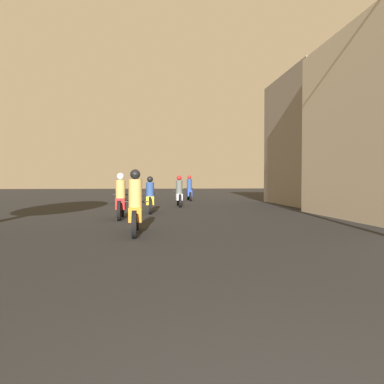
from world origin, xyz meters
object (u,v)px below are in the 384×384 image
Objects in this scene: motorcycle_green at (119,192)px; motorcycle_yellow at (150,198)px; motorcycle_silver at (179,194)px; motorcycle_blue at (189,191)px; motorcycle_orange at (135,208)px; building_right_far at (328,141)px; motorcycle_red at (121,200)px.

motorcycle_yellow is at bearing -78.89° from motorcycle_green.
motorcycle_silver is 0.95× the size of motorcycle_blue.
motorcycle_orange is 0.30× the size of building_right_far.
motorcycle_orange is at bearing -92.67° from motorcycle_blue.
motorcycle_orange is 1.01× the size of motorcycle_blue.
motorcycle_yellow is at bearing -97.51° from motorcycle_blue.
motorcycle_silver is 0.28× the size of building_right_far.
motorcycle_blue reaches higher than motorcycle_yellow.
building_right_far is at bearing 35.21° from motorcycle_red.
motorcycle_blue is at bearing 146.51° from building_right_far.
motorcycle_orange is 1.07× the size of motorcycle_silver.
motorcycle_green reaches higher than motorcycle_orange.
building_right_far is (11.28, -2.25, 2.78)m from motorcycle_green.
motorcycle_orange reaches higher than motorcycle_yellow.
motorcycle_yellow is at bearing 79.99° from motorcycle_orange.
motorcycle_red is 0.96× the size of motorcycle_yellow.
motorcycle_orange is at bearing -76.88° from motorcycle_red.
motorcycle_red is 12.69m from building_right_far.
motorcycle_silver is at bearing -48.55° from motorcycle_green.
building_right_far is at bearing 39.25° from motorcycle_orange.
motorcycle_green is (-1.41, 12.49, 0.03)m from motorcycle_orange.
motorcycle_green is 4.87m from motorcycle_blue.
building_right_far is at bearing -15.16° from motorcycle_green.
motorcycle_red is 11.73m from motorcycle_blue.
motorcycle_red is at bearing -88.85° from motorcycle_green.
motorcycle_silver is at bearing 74.21° from motorcycle_yellow.
motorcycle_yellow is at bearing -107.85° from motorcycle_silver.
motorcycle_silver is 4.45m from motorcycle_green.
motorcycle_blue reaches higher than motorcycle_orange.
motorcycle_blue is (4.23, 2.41, -0.00)m from motorcycle_green.
motorcycle_silver is (1.42, 3.40, 0.04)m from motorcycle_yellow.
motorcycle_yellow is 6.76m from motorcycle_green.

